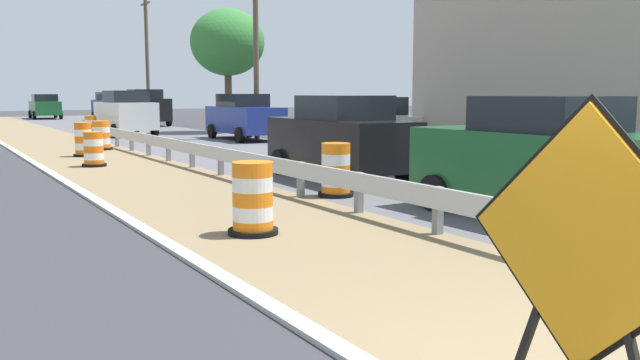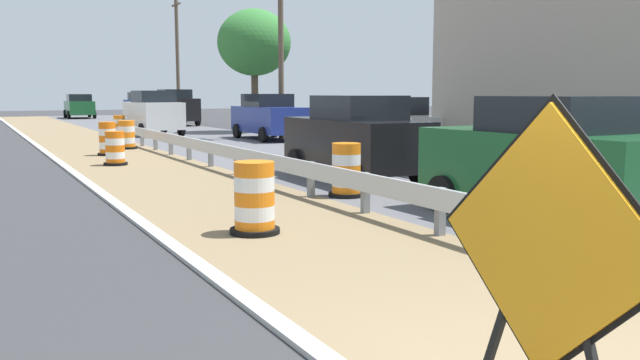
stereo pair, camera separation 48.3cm
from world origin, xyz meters
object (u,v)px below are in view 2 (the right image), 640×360
(car_distant_a, at_px, (269,117))
(car_distant_b, at_px, (548,159))
(traffic_barrel_farthest, at_px, (119,126))
(car_lead_far_lane, at_px, (79,106))
(car_trailing_near_lane, at_px, (176,107))
(warning_sign_diamond, at_px, (546,251))
(car_lead_near_lane, at_px, (355,138))
(car_trailing_far_lane, at_px, (153,113))
(utility_pole_mid, at_px, (281,48))
(utility_pole_far, at_px, (178,58))
(traffic_barrel_nearest, at_px, (255,201))
(traffic_barrel_far, at_px, (107,140))
(traffic_barrel_farther, at_px, (127,136))
(car_distant_c, at_px, (391,127))
(traffic_barrel_mid, at_px, (115,150))
(traffic_barrel_close, at_px, (346,173))
(car_mid_far_lane, at_px, (143,106))

(car_distant_a, relative_size, car_distant_b, 1.13)
(traffic_barrel_farthest, height_order, car_lead_far_lane, car_lead_far_lane)
(car_trailing_near_lane, bearing_deg, warning_sign_diamond, -11.54)
(car_lead_near_lane, bearing_deg, car_trailing_far_lane, 1.92)
(traffic_barrel_farthest, distance_m, utility_pole_mid, 9.19)
(warning_sign_diamond, relative_size, utility_pole_far, 0.24)
(car_distant_b, bearing_deg, utility_pole_mid, -14.03)
(car_lead_near_lane, distance_m, car_lead_far_lane, 43.18)
(traffic_barrel_nearest, bearing_deg, car_distant_a, 65.88)
(traffic_barrel_far, relative_size, car_trailing_near_lane, 0.23)
(traffic_barrel_farther, xyz_separation_m, car_trailing_near_lane, (6.64, 17.02, 0.65))
(traffic_barrel_farther, bearing_deg, utility_pole_mid, 18.11)
(car_distant_a, relative_size, car_distant_c, 1.01)
(traffic_barrel_mid, distance_m, traffic_barrel_far, 3.22)
(traffic_barrel_farthest, xyz_separation_m, car_distant_b, (1.62, -25.68, 0.57))
(car_lead_far_lane, bearing_deg, car_distant_b, -177.88)
(car_distant_a, bearing_deg, utility_pole_mid, 107.04)
(warning_sign_diamond, distance_m, car_distant_b, 6.93)
(car_distant_b, relative_size, car_distant_c, 0.90)
(traffic_barrel_close, xyz_separation_m, car_distant_c, (5.41, 6.48, 0.48))
(car_lead_far_lane, relative_size, utility_pole_mid, 0.61)
(car_lead_far_lane, height_order, car_distant_b, car_distant_b)
(traffic_barrel_close, distance_m, utility_pole_mid, 17.35)
(utility_pole_mid, bearing_deg, car_mid_far_lane, 92.42)
(car_trailing_near_lane, bearing_deg, car_mid_far_lane, -177.14)
(traffic_barrel_farthest, relative_size, car_lead_near_lane, 0.21)
(warning_sign_diamond, xyz_separation_m, traffic_barrel_farther, (2.01, 21.94, -0.60))
(warning_sign_diamond, bearing_deg, car_distant_b, -140.67)
(car_distant_c, bearing_deg, traffic_barrel_farther, -135.77)
(car_distant_b, distance_m, car_distant_c, 10.84)
(car_lead_far_lane, bearing_deg, car_trailing_near_lane, -164.04)
(traffic_barrel_farthest, distance_m, car_distant_c, 16.45)
(utility_pole_mid, bearing_deg, traffic_barrel_nearest, -115.72)
(traffic_barrel_far, bearing_deg, car_lead_far_lane, 83.26)
(car_mid_far_lane, height_order, utility_pole_far, utility_pole_far)
(car_distant_b, relative_size, utility_pole_mid, 0.55)
(traffic_barrel_farther, bearing_deg, traffic_barrel_far, -115.67)
(traffic_barrel_farthest, xyz_separation_m, car_lead_far_lane, (1.51, 23.40, 0.54))
(car_distant_a, distance_m, car_distant_c, 9.24)
(car_mid_far_lane, distance_m, car_distant_a, 22.65)
(car_mid_far_lane, height_order, car_distant_a, car_mid_far_lane)
(car_trailing_far_lane, bearing_deg, utility_pole_mid, -142.64)
(traffic_barrel_farthest, distance_m, car_lead_far_lane, 23.46)
(utility_pole_mid, xyz_separation_m, utility_pole_far, (0.44, 17.81, 0.36))
(traffic_barrel_farthest, height_order, car_distant_b, car_distant_b)
(traffic_barrel_mid, relative_size, traffic_barrel_farther, 0.93)
(warning_sign_diamond, height_order, traffic_barrel_farthest, warning_sign_diamond)
(traffic_barrel_farthest, height_order, car_mid_far_lane, car_mid_far_lane)
(traffic_barrel_close, height_order, utility_pole_far, utility_pole_far)
(car_trailing_near_lane, relative_size, car_lead_far_lane, 1.00)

